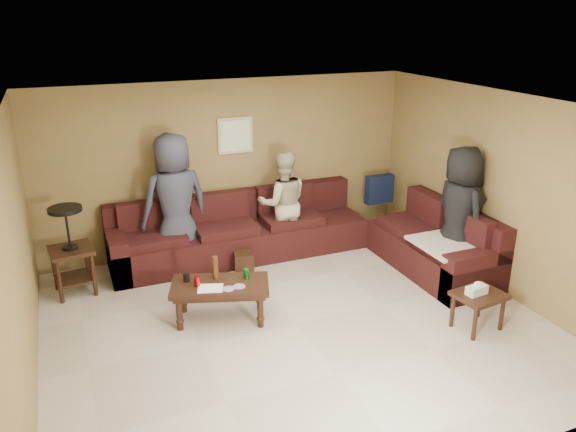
# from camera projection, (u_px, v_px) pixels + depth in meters

# --- Properties ---
(room) EXTENTS (5.60, 5.50, 2.50)m
(room) POSITION_uv_depth(u_px,v_px,m) (297.00, 186.00, 5.89)
(room) COLOR #BCAF9F
(room) RESTS_ON ground
(sectional_sofa) EXTENTS (4.65, 2.90, 0.97)m
(sectional_sofa) POSITION_uv_depth(u_px,v_px,m) (307.00, 240.00, 7.96)
(sectional_sofa) COLOR black
(sectional_sofa) RESTS_ON ground
(coffee_table) EXTENTS (1.23, 0.88, 0.74)m
(coffee_table) POSITION_uv_depth(u_px,v_px,m) (220.00, 289.00, 6.44)
(coffee_table) COLOR black
(coffee_table) RESTS_ON ground
(end_table_left) EXTENTS (0.56, 0.56, 1.15)m
(end_table_left) POSITION_uv_depth(u_px,v_px,m) (71.00, 249.00, 6.98)
(end_table_left) COLOR black
(end_table_left) RESTS_ON ground
(side_table_right) EXTENTS (0.58, 0.50, 0.59)m
(side_table_right) POSITION_uv_depth(u_px,v_px,m) (478.00, 298.00, 6.25)
(side_table_right) COLOR black
(side_table_right) RESTS_ON ground
(waste_bin) EXTENTS (0.31, 0.31, 0.31)m
(waste_bin) POSITION_uv_depth(u_px,v_px,m) (244.00, 263.00, 7.65)
(waste_bin) COLOR black
(waste_bin) RESTS_ON ground
(wall_art) EXTENTS (0.52, 0.04, 0.52)m
(wall_art) POSITION_uv_depth(u_px,v_px,m) (235.00, 136.00, 8.06)
(wall_art) COLOR tan
(wall_art) RESTS_ON ground
(person_left) EXTENTS (1.02, 0.76, 1.91)m
(person_left) POSITION_uv_depth(u_px,v_px,m) (175.00, 203.00, 7.57)
(person_left) COLOR #2E313F
(person_left) RESTS_ON ground
(person_middle) EXTENTS (0.84, 0.72, 1.53)m
(person_middle) POSITION_uv_depth(u_px,v_px,m) (283.00, 203.00, 8.13)
(person_middle) COLOR #B7AD88
(person_middle) RESTS_ON ground
(person_right) EXTENTS (0.60, 0.90, 1.80)m
(person_right) POSITION_uv_depth(u_px,v_px,m) (459.00, 214.00, 7.31)
(person_right) COLOR black
(person_right) RESTS_ON ground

